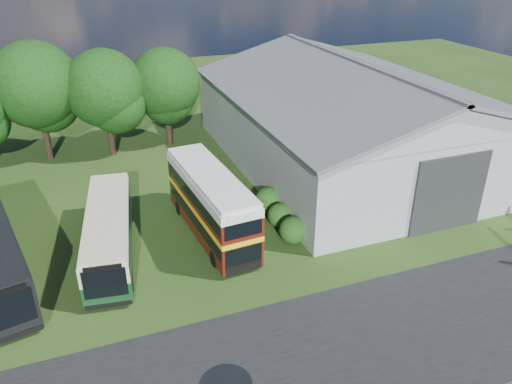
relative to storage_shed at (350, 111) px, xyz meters
name	(u,v)px	position (x,y,z in m)	size (l,w,h in m)	color
ground	(237,328)	(-15.00, -15.98, -4.17)	(120.00, 120.00, 0.00)	#1B3A12
asphalt_road	(324,356)	(-12.00, -18.98, -4.17)	(60.00, 8.00, 0.02)	black
storage_shed	(350,111)	(0.00, 0.00, 0.00)	(18.80, 24.80, 8.15)	gray
tree_mid	(36,85)	(-23.00, 8.82, 2.02)	(6.80, 6.80, 9.60)	black
tree_right_a	(104,88)	(-18.00, 7.82, 1.52)	(6.26, 6.26, 8.83)	black
tree_right_b	(165,84)	(-13.00, 8.62, 1.27)	(5.98, 5.98, 8.45)	black
shrub_front	(293,241)	(-9.40, -9.98, -4.17)	(1.70, 1.70, 1.70)	#194714
shrub_mid	(280,225)	(-9.40, -7.98, -4.17)	(1.60, 1.60, 1.60)	#194714
shrub_back	(268,211)	(-9.40, -5.98, -4.17)	(1.80, 1.80, 1.80)	#194714
bus_green_single	(109,232)	(-19.77, -7.64, -2.65)	(3.74, 10.52, 2.84)	black
bus_maroon_double	(211,204)	(-13.72, -7.50, -2.10)	(3.20, 9.81, 4.15)	black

